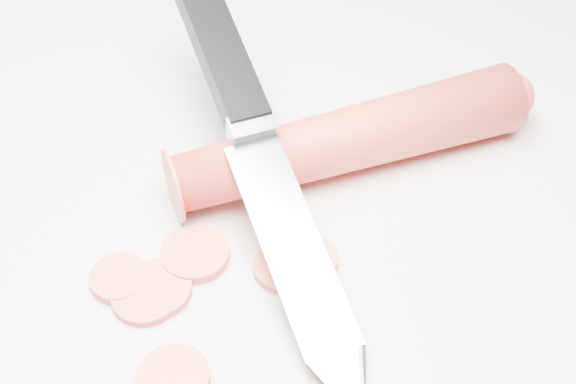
% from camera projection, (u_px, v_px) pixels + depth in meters
% --- Properties ---
extents(ground, '(2.40, 2.40, 0.00)m').
position_uv_depth(ground, '(245.00, 226.00, 0.45)').
color(ground, silver).
rests_on(ground, ground).
extents(carrot, '(0.19, 0.17, 0.04)m').
position_uv_depth(carrot, '(350.00, 139.00, 0.47)').
color(carrot, red).
rests_on(carrot, ground).
extents(carrot_slice_0, '(0.03, 0.03, 0.01)m').
position_uv_depth(carrot_slice_0, '(120.00, 278.00, 0.42)').
color(carrot_slice_0, '#DE6040').
rests_on(carrot_slice_0, ground).
extents(carrot_slice_1, '(0.04, 0.04, 0.01)m').
position_uv_depth(carrot_slice_1, '(195.00, 255.00, 0.43)').
color(carrot_slice_1, '#DE6040').
rests_on(carrot_slice_1, ground).
extents(carrot_slice_2, '(0.04, 0.04, 0.01)m').
position_uv_depth(carrot_slice_2, '(156.00, 289.00, 0.42)').
color(carrot_slice_2, '#DE6040').
rests_on(carrot_slice_2, ground).
extents(carrot_slice_3, '(0.03, 0.03, 0.01)m').
position_uv_depth(carrot_slice_3, '(282.00, 268.00, 0.43)').
color(carrot_slice_3, '#DE6040').
rests_on(carrot_slice_3, ground).
extents(carrot_slice_4, '(0.03, 0.03, 0.01)m').
position_uv_depth(carrot_slice_4, '(308.00, 259.00, 0.43)').
color(carrot_slice_4, '#DE6040').
rests_on(carrot_slice_4, ground).
extents(carrot_slice_5, '(0.04, 0.04, 0.01)m').
position_uv_depth(carrot_slice_5, '(146.00, 296.00, 0.42)').
color(carrot_slice_5, '#DE6040').
rests_on(carrot_slice_5, ground).
extents(carrot_slice_6, '(0.04, 0.04, 0.01)m').
position_uv_depth(carrot_slice_6, '(173.00, 377.00, 0.38)').
color(carrot_slice_6, '#DE6040').
rests_on(carrot_slice_6, ground).
extents(kitchen_knife, '(0.22, 0.24, 0.09)m').
position_uv_depth(kitchen_knife, '(263.00, 151.00, 0.43)').
color(kitchen_knife, '#B6B8BD').
rests_on(kitchen_knife, ground).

